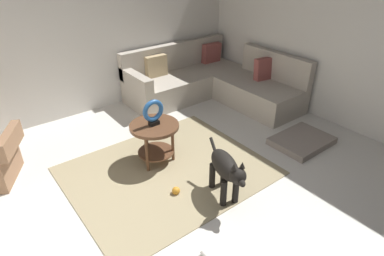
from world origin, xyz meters
TOP-DOWN VIEW (x-y plane):
  - ground_plane at (0.00, 0.00)m, footprint 6.00×6.00m
  - wall_back at (0.00, 2.94)m, footprint 6.00×0.12m
  - wall_right at (2.94, 0.00)m, footprint 0.12×6.00m
  - area_rug at (0.15, 0.70)m, footprint 2.30×1.90m
  - sectional_couch at (1.99, 2.01)m, footprint 2.20×2.25m
  - side_table at (0.15, 0.96)m, footprint 0.60×0.60m
  - torus_sculpture at (0.15, 0.96)m, footprint 0.28×0.08m
  - dog_bed_mat at (1.98, 0.08)m, footprint 0.80×0.60m
  - dog at (0.38, -0.07)m, footprint 0.37×0.82m
  - dog_toy_ball at (-0.01, 0.30)m, footprint 0.09×0.09m

SIDE VIEW (x-z plane):
  - ground_plane at x=0.00m, z-range -0.10..0.00m
  - area_rug at x=0.15m, z-range 0.00..0.01m
  - dog_bed_mat at x=1.98m, z-range 0.00..0.09m
  - dog_toy_ball at x=-0.01m, z-range 0.00..0.09m
  - sectional_couch at x=1.99m, z-range -0.15..0.73m
  - dog at x=0.38m, z-range 0.06..0.69m
  - side_table at x=0.15m, z-range 0.15..0.69m
  - torus_sculpture at x=0.15m, z-range 0.55..0.87m
  - wall_back at x=0.00m, z-range 0.00..2.70m
  - wall_right at x=2.94m, z-range 0.00..2.70m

